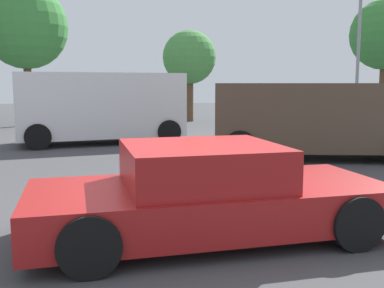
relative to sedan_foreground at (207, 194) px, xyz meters
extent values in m
plane|color=#424244|center=(-0.26, 0.28, -0.54)|extent=(80.00, 80.00, 0.00)
cube|color=maroon|center=(0.03, 0.00, -0.13)|extent=(4.58, 2.44, 0.50)
cube|color=maroon|center=(-0.07, -0.01, 0.37)|extent=(2.06, 1.93, 0.50)
cube|color=slate|center=(0.79, 0.11, 0.37)|extent=(0.28, 1.55, 0.42)
cube|color=slate|center=(-0.93, -0.13, 0.37)|extent=(0.28, 1.55, 0.42)
cylinder|color=black|center=(1.37, 1.07, -0.22)|extent=(0.66, 0.31, 0.64)
cylinder|color=black|center=(1.62, -0.64, -0.22)|extent=(0.66, 0.31, 0.64)
cylinder|color=black|center=(-1.56, 0.65, -0.22)|extent=(0.66, 0.31, 0.64)
cylinder|color=black|center=(-1.32, -1.07, -0.22)|extent=(0.66, 0.31, 0.64)
ellipsoid|color=white|center=(1.62, 2.09, -0.27)|extent=(0.30, 0.40, 0.24)
sphere|color=white|center=(1.58, 2.32, -0.21)|extent=(0.19, 0.19, 0.19)
sphere|color=white|center=(1.56, 2.39, -0.21)|extent=(0.09, 0.09, 0.09)
cylinder|color=white|center=(1.53, 2.19, -0.46)|extent=(0.06, 0.06, 0.17)
cylinder|color=white|center=(1.66, 2.22, -0.46)|extent=(0.06, 0.06, 0.17)
cylinder|color=white|center=(1.57, 1.96, -0.46)|extent=(0.06, 0.06, 0.17)
cylinder|color=white|center=(1.70, 1.99, -0.46)|extent=(0.06, 0.06, 0.17)
sphere|color=white|center=(1.66, 1.87, -0.24)|extent=(0.11, 0.11, 0.11)
cube|color=white|center=(-2.13, 9.38, 0.69)|extent=(5.50, 3.24, 2.01)
cube|color=slate|center=(-4.59, 8.75, 1.13)|extent=(0.48, 1.68, 0.81)
cylinder|color=black|center=(-3.81, 7.96, -0.16)|extent=(0.80, 0.43, 0.76)
cylinder|color=black|center=(-4.29, 9.82, -0.16)|extent=(0.80, 0.43, 0.76)
cylinder|color=black|center=(0.02, 8.94, -0.16)|extent=(0.80, 0.43, 0.76)
cylinder|color=black|center=(-0.45, 10.80, -0.16)|extent=(0.80, 0.43, 0.76)
cube|color=#4C3D2D|center=(3.53, 5.65, 0.53)|extent=(5.23, 2.71, 1.67)
cube|color=slate|center=(1.11, 6.07, 0.90)|extent=(0.32, 1.58, 0.67)
cylinder|color=black|center=(1.51, 5.09, -0.14)|extent=(0.83, 0.38, 0.80)
cylinder|color=black|center=(1.82, 6.85, -0.14)|extent=(0.83, 0.38, 0.80)
cylinder|color=black|center=(5.54, 6.20, -0.14)|extent=(0.83, 0.38, 0.80)
cylinder|color=black|center=(2.24, 8.32, -0.13)|extent=(0.13, 0.13, 0.82)
cylinder|color=black|center=(2.23, 8.15, -0.13)|extent=(0.13, 0.13, 0.82)
cube|color=#3359B2|center=(2.24, 8.23, 0.57)|extent=(0.27, 0.42, 0.58)
cylinder|color=#3359B2|center=(2.26, 8.47, 0.52)|extent=(0.09, 0.09, 0.68)
cylinder|color=#3359B2|center=(2.22, 7.99, 0.52)|extent=(0.09, 0.09, 0.68)
sphere|color=beige|center=(2.24, 8.23, 0.97)|extent=(0.22, 0.22, 0.22)
cylinder|color=gray|center=(8.56, 13.71, 3.19)|extent=(0.14, 0.14, 7.46)
cylinder|color=brown|center=(11.64, 17.07, 0.99)|extent=(0.41, 0.41, 3.07)
cylinder|color=brown|center=(1.57, 17.62, 0.57)|extent=(0.41, 0.41, 2.23)
sphere|color=#478C42|center=(1.57, 17.62, 2.69)|extent=(2.69, 2.69, 2.69)
cylinder|color=brown|center=(-5.96, 15.99, 0.97)|extent=(0.34, 0.34, 3.03)
sphere|color=#387F38|center=(-5.96, 15.99, 3.89)|extent=(3.74, 3.74, 3.74)
camera|label=1|loc=(-0.77, -5.40, 1.35)|focal=42.34mm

